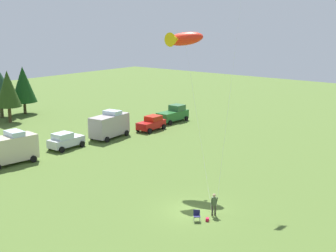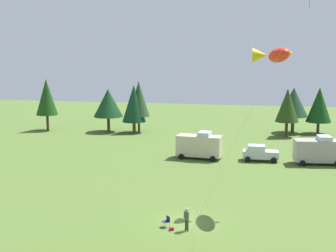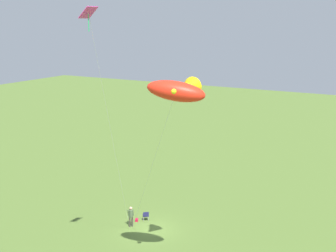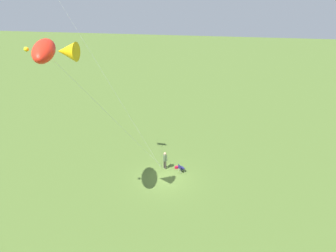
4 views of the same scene
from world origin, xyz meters
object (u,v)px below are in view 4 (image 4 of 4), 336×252
object	(u,v)px
folding_chair	(181,168)
backpack_on_grass	(177,167)
kite_large_fish	(50,51)
person_kite_flyer	(165,159)

from	to	relation	value
folding_chair	backpack_on_grass	distance (m)	0.86
backpack_on_grass	kite_large_fish	xyz separation A→B (m)	(7.11, 7.77, 12.57)
person_kite_flyer	folding_chair	size ratio (longest dim) A/B	2.12
backpack_on_grass	kite_large_fish	distance (m)	16.40
person_kite_flyer	kite_large_fish	world-z (taller)	kite_large_fish
folding_chair	kite_large_fish	distance (m)	16.05
folding_chair	kite_large_fish	bearing A→B (deg)	-176.88
folding_chair	backpack_on_grass	bearing A→B (deg)	87.85
person_kite_flyer	backpack_on_grass	size ratio (longest dim) A/B	5.44
person_kite_flyer	kite_large_fish	xyz separation A→B (m)	(6.00, 7.60, 11.66)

